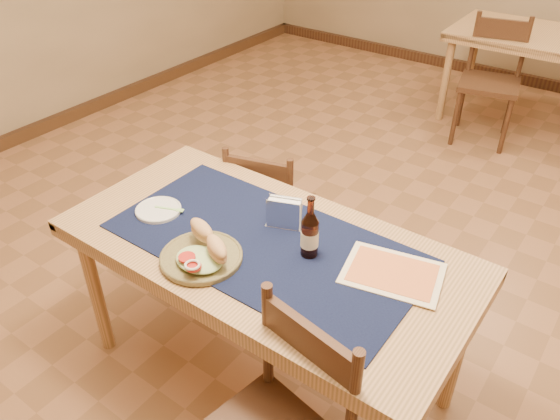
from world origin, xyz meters
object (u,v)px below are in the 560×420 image
Objects in this scene: beer_bottle at (310,234)px; napkin_holder at (284,214)px; sandwich_plate at (203,253)px; main_table at (265,260)px; chair_main_far at (268,208)px.

napkin_holder is at bearing 153.78° from beer_bottle.
sandwich_plate is 0.39m from beer_bottle.
sandwich_plate is at bearing -138.58° from beer_bottle.
main_table is 5.27× the size of sandwich_plate.
napkin_holder is (-0.00, 0.13, 0.15)m from main_table.
chair_main_far is at bearing 126.20° from main_table.
main_table is 0.26m from beer_bottle.
beer_bottle is 1.64× the size of napkin_holder.
beer_bottle reaches higher than main_table.
sandwich_plate reaches higher than chair_main_far.
sandwich_plate is (-0.12, -0.22, 0.12)m from main_table.
sandwich_plate is 1.99× the size of napkin_holder.
napkin_holder is (0.42, -0.44, 0.39)m from chair_main_far.
napkin_holder reaches higher than main_table.
beer_bottle is (0.29, 0.26, 0.06)m from sandwich_plate.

